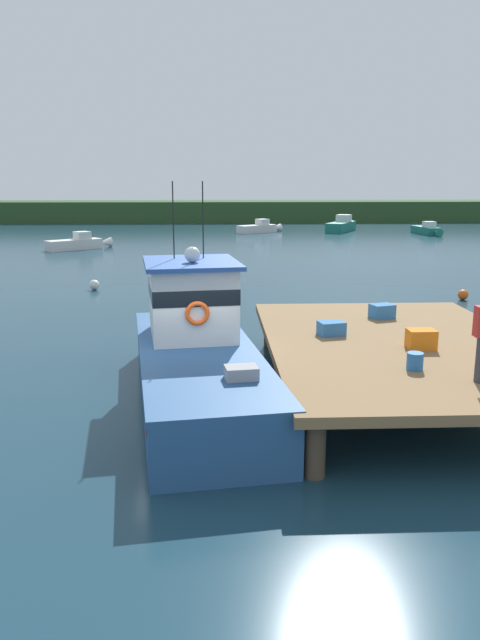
{
  "coord_description": "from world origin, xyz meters",
  "views": [
    {
      "loc": [
        0.57,
        -13.36,
        4.81
      ],
      "look_at": [
        1.2,
        1.5,
        1.4
      ],
      "focal_mm": 34.2,
      "sensor_mm": 36.0,
      "label": 1
    }
  ],
  "objects_px": {
    "crate_stack_near_edge": "(331,328)",
    "moored_boat_mid_harbor": "(342,226)",
    "crate_stack_mid_dock": "(382,311)",
    "crate_single_by_cleat": "(421,339)",
    "bait_bucket": "(415,361)",
    "mooring_buoy_inshore": "(463,295)",
    "moored_boat_near_channel": "(427,230)",
    "mooring_buoy_channel_marker": "(237,267)",
    "moored_boat_far_right": "(260,228)",
    "mooring_buoy_spare_mooring": "(94,285)",
    "moored_boat_outer_mooring": "(78,243)",
    "main_fishing_boat": "(196,351)"
  },
  "relations": [
    {
      "from": "mooring_buoy_channel_marker",
      "to": "mooring_buoy_spare_mooring",
      "type": "xyz_separation_m",
      "value": [
        -6.63,
        -5.64,
        -0.01
      ]
    },
    {
      "from": "moored_boat_outer_mooring",
      "to": "mooring_buoy_channel_marker",
      "type": "bearing_deg",
      "value": -45.8
    },
    {
      "from": "bait_bucket",
      "to": "mooring_buoy_channel_marker",
      "type": "height_order",
      "value": "bait_bucket"
    },
    {
      "from": "crate_stack_mid_dock",
      "to": "mooring_buoy_channel_marker",
      "type": "relative_size",
      "value": 1.28
    },
    {
      "from": "mooring_buoy_spare_mooring",
      "to": "mooring_buoy_inshore",
      "type": "xyz_separation_m",
      "value": [
        15.68,
        -3.03,
        -0.01
      ]
    },
    {
      "from": "crate_stack_mid_dock",
      "to": "crate_single_by_cleat",
      "type": "height_order",
      "value": "crate_single_by_cleat"
    },
    {
      "from": "crate_single_by_cleat",
      "to": "crate_stack_near_edge",
      "type": "bearing_deg",
      "value": 144.06
    },
    {
      "from": "crate_stack_near_edge",
      "to": "crate_stack_mid_dock",
      "type": "relative_size",
      "value": 1.0
    },
    {
      "from": "bait_bucket",
      "to": "mooring_buoy_inshore",
      "type": "bearing_deg",
      "value": 64.05
    },
    {
      "from": "moored_boat_outer_mooring",
      "to": "crate_single_by_cleat",
      "type": "bearing_deg",
      "value": -65.61
    },
    {
      "from": "main_fishing_boat",
      "to": "crate_stack_mid_dock",
      "type": "xyz_separation_m",
      "value": [
        4.95,
        2.41,
        0.38
      ]
    },
    {
      "from": "main_fishing_boat",
      "to": "moored_boat_far_right",
      "type": "distance_m",
      "value": 44.97
    },
    {
      "from": "main_fishing_boat",
      "to": "moored_boat_far_right",
      "type": "relative_size",
      "value": 2.18
    },
    {
      "from": "crate_stack_near_edge",
      "to": "moored_boat_outer_mooring",
      "type": "xyz_separation_m",
      "value": [
        -12.53,
        30.23,
        -0.94
      ]
    },
    {
      "from": "mooring_buoy_inshore",
      "to": "crate_single_by_cleat",
      "type": "bearing_deg",
      "value": -116.37
    },
    {
      "from": "crate_stack_near_edge",
      "to": "crate_stack_mid_dock",
      "type": "bearing_deg",
      "value": 46.37
    },
    {
      "from": "crate_stack_near_edge",
      "to": "moored_boat_mid_harbor",
      "type": "height_order",
      "value": "moored_boat_mid_harbor"
    },
    {
      "from": "mooring_buoy_channel_marker",
      "to": "mooring_buoy_inshore",
      "type": "bearing_deg",
      "value": -43.76
    },
    {
      "from": "crate_stack_near_edge",
      "to": "mooring_buoy_channel_marker",
      "type": "relative_size",
      "value": 1.28
    },
    {
      "from": "main_fishing_boat",
      "to": "crate_single_by_cleat",
      "type": "distance_m",
      "value": 5.04
    },
    {
      "from": "main_fishing_boat",
      "to": "mooring_buoy_spare_mooring",
      "type": "distance_m",
      "value": 14.82
    },
    {
      "from": "moored_boat_far_right",
      "to": "mooring_buoy_channel_marker",
      "type": "xyz_separation_m",
      "value": [
        -3.12,
        -25.14,
        -0.2
      ]
    },
    {
      "from": "bait_bucket",
      "to": "moored_boat_far_right",
      "type": "distance_m",
      "value": 46.89
    },
    {
      "from": "crate_stack_mid_dock",
      "to": "moored_boat_far_right",
      "type": "distance_m",
      "value": 42.31
    },
    {
      "from": "mooring_buoy_inshore",
      "to": "crate_stack_mid_dock",
      "type": "bearing_deg",
      "value": -124.16
    },
    {
      "from": "crate_single_by_cleat",
      "to": "moored_boat_near_channel",
      "type": "relative_size",
      "value": 0.13
    },
    {
      "from": "bait_bucket",
      "to": "mooring_buoy_spare_mooring",
      "type": "relative_size",
      "value": 0.75
    },
    {
      "from": "crate_stack_mid_dock",
      "to": "crate_single_by_cleat",
      "type": "distance_m",
      "value": 3.07
    },
    {
      "from": "crate_stack_mid_dock",
      "to": "moored_boat_near_channel",
      "type": "height_order",
      "value": "crate_stack_mid_dock"
    },
    {
      "from": "moored_boat_near_channel",
      "to": "moored_boat_outer_mooring",
      "type": "bearing_deg",
      "value": -159.33
    },
    {
      "from": "moored_boat_outer_mooring",
      "to": "crate_stack_mid_dock",
      "type": "bearing_deg",
      "value": -63.38
    },
    {
      "from": "bait_bucket",
      "to": "mooring_buoy_channel_marker",
      "type": "distance_m",
      "value": 21.94
    },
    {
      "from": "mooring_buoy_inshore",
      "to": "main_fishing_boat",
      "type": "bearing_deg",
      "value": -134.49
    },
    {
      "from": "crate_stack_mid_dock",
      "to": "mooring_buoy_spare_mooring",
      "type": "xyz_separation_m",
      "value": [
        -9.92,
        11.52,
        -1.16
      ]
    },
    {
      "from": "crate_single_by_cleat",
      "to": "mooring_buoy_inshore",
      "type": "bearing_deg",
      "value": 63.63
    },
    {
      "from": "moored_boat_near_channel",
      "to": "mooring_buoy_inshore",
      "type": "relative_size",
      "value": 11.21
    },
    {
      "from": "main_fishing_boat",
      "to": "moored_boat_far_right",
      "type": "bearing_deg",
      "value": 83.9
    },
    {
      "from": "crate_stack_near_edge",
      "to": "moored_boat_mid_harbor",
      "type": "xyz_separation_m",
      "value": [
        9.68,
        45.19,
        -0.82
      ]
    },
    {
      "from": "moored_boat_mid_harbor",
      "to": "bait_bucket",
      "type": "bearing_deg",
      "value": -100.12
    },
    {
      "from": "mooring_buoy_channel_marker",
      "to": "moored_boat_near_channel",
      "type": "bearing_deg",
      "value": 50.66
    },
    {
      "from": "crate_stack_mid_dock",
      "to": "moored_boat_near_channel",
      "type": "xyz_separation_m",
      "value": [
        14.98,
        39.45,
        -0.97
      ]
    },
    {
      "from": "crate_single_by_cleat",
      "to": "moored_boat_near_channel",
      "type": "height_order",
      "value": "crate_single_by_cleat"
    },
    {
      "from": "mooring_buoy_channel_marker",
      "to": "moored_boat_mid_harbor",
      "type": "bearing_deg",
      "value": 66.78
    },
    {
      "from": "moored_boat_near_channel",
      "to": "mooring_buoy_inshore",
      "type": "height_order",
      "value": "moored_boat_near_channel"
    },
    {
      "from": "bait_bucket",
      "to": "moored_boat_mid_harbor",
      "type": "distance_m",
      "value": 48.74
    },
    {
      "from": "bait_bucket",
      "to": "mooring_buoy_inshore",
      "type": "relative_size",
      "value": 0.8
    },
    {
      "from": "moored_boat_outer_mooring",
      "to": "mooring_buoy_inshore",
      "type": "bearing_deg",
      "value": -44.9
    },
    {
      "from": "crate_stack_near_edge",
      "to": "mooring_buoy_channel_marker",
      "type": "height_order",
      "value": "crate_stack_near_edge"
    },
    {
      "from": "crate_stack_near_edge",
      "to": "moored_boat_outer_mooring",
      "type": "height_order",
      "value": "crate_stack_near_edge"
    },
    {
      "from": "moored_boat_far_right",
      "to": "crate_stack_near_edge",
      "type": "bearing_deg",
      "value": -92.01
    }
  ]
}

